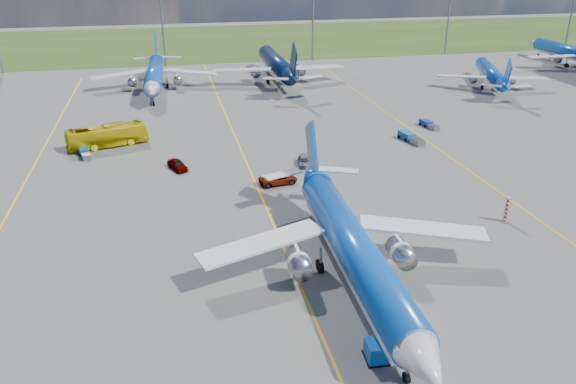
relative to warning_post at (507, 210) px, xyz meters
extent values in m
plane|color=#595956|center=(-26.00, -8.00, -1.50)|extent=(400.00, 400.00, 0.00)
cube|color=#2D4719|center=(-26.00, 142.00, -1.50)|extent=(400.00, 80.00, 0.01)
cube|color=yellow|center=(-26.00, 22.00, -1.49)|extent=(0.25, 160.00, 0.02)
cube|color=yellow|center=(-56.00, 32.00, -1.49)|extent=(0.25, 120.00, 0.02)
cube|color=yellow|center=(4.00, 32.00, -1.49)|extent=(0.25, 120.00, 0.02)
cylinder|color=slate|center=(-36.00, 102.00, 9.50)|extent=(0.50, 0.50, 22.00)
cylinder|color=slate|center=(4.00, 102.00, 9.50)|extent=(0.50, 0.50, 22.00)
cylinder|color=slate|center=(44.00, 102.00, 9.50)|extent=(0.50, 0.50, 22.00)
cylinder|color=slate|center=(84.00, 102.00, 9.50)|extent=(0.50, 0.50, 22.00)
cylinder|color=red|center=(0.00, 0.00, 0.00)|extent=(0.50, 0.50, 3.00)
cube|color=blue|center=(-22.73, -18.85, -0.76)|extent=(1.61, 1.96, 1.49)
imported|color=gold|center=(-46.16, 37.24, 0.22)|extent=(12.67, 6.40, 3.44)
imported|color=#999999|center=(-35.86, 24.67, -0.79)|extent=(3.18, 4.52, 1.43)
imported|color=#999999|center=(-23.09, 16.48, -0.79)|extent=(5.43, 3.17, 1.42)
imported|color=#999999|center=(-18.12, 22.52, -0.92)|extent=(2.22, 4.22, 1.17)
cube|color=#195898|center=(1.06, 30.29, -0.87)|extent=(2.13, 3.23, 1.26)
cube|color=slate|center=(1.61, 27.36, -0.98)|extent=(1.78, 2.51, 1.03)
cube|color=#184B91|center=(-49.52, 34.27, -0.98)|extent=(1.87, 2.69, 1.03)
cube|color=slate|center=(-48.92, 31.90, -1.08)|extent=(1.55, 2.10, 0.84)
cube|color=navy|center=(7.39, 36.62, -0.98)|extent=(1.66, 2.61, 1.03)
cube|color=slate|center=(7.74, 34.20, -1.08)|extent=(1.39, 2.02, 0.84)
camera|label=1|loc=(-36.58, -50.65, 27.22)|focal=35.00mm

